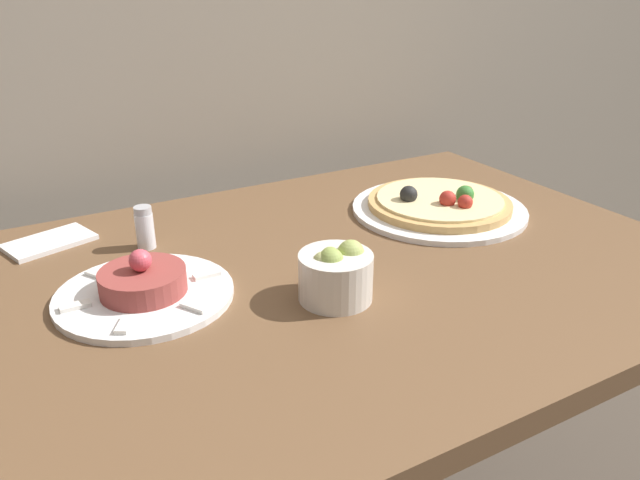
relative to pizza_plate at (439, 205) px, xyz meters
The scene contains 6 objects.
dining_table 0.31m from the pizza_plate, 160.79° to the right, with size 1.11×0.81×0.78m.
pizza_plate is the anchor object (origin of this frame).
tartare_plate 0.58m from the pizza_plate, behind, with size 0.25×0.25×0.07m.
small_bowl 0.39m from the pizza_plate, 151.15° to the right, with size 0.10×0.10×0.08m.
napkin 0.69m from the pizza_plate, 162.70° to the left, with size 0.15×0.12×0.01m.
salt_shaker 0.54m from the pizza_plate, 167.86° to the left, with size 0.03×0.03×0.07m.
Camera 1 is at (-0.47, -0.34, 1.21)m, focal length 35.00 mm.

